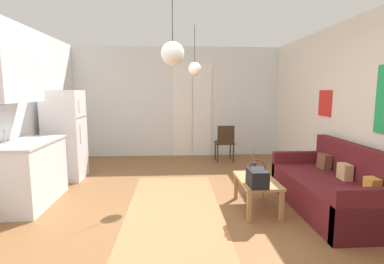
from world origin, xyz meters
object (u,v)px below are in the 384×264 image
Objects in this scene: couch at (334,190)px; handbag at (257,178)px; bamboo_vase at (253,168)px; refrigerator at (65,135)px; pendant_lamp_far at (195,69)px; accent_chair at (225,141)px; pendant_lamp_near at (173,53)px; coffee_table at (257,183)px.

couch reaches higher than handbag.
refrigerator is (-3.12, 1.37, 0.30)m from bamboo_vase.
handbag is 2.12m from pendant_lamp_far.
couch is 1.11m from bamboo_vase.
refrigerator reaches higher than accent_chair.
pendant_lamp_near is at bearing -162.24° from handbag.
handbag is (-0.08, -0.29, 0.17)m from coffee_table.
refrigerator is 3.22m from pendant_lamp_near.
refrigerator reaches higher than coffee_table.
couch is 2.76m from pendant_lamp_far.
pendant_lamp_far is (-0.79, 0.85, 1.46)m from bamboo_vase.
couch is 2.33× the size of accent_chair.
couch reaches higher than accent_chair.
pendant_lamp_far reaches higher than couch.
couch is 2.44× the size of pendant_lamp_far.
bamboo_vase is at bearing 80.02° from handbag.
pendant_lamp_far is (-0.78, 1.11, 1.61)m from coffee_table.
bamboo_vase is 1.87m from pendant_lamp_far.
bamboo_vase is (-1.03, 0.34, 0.23)m from couch.
couch is 4.52m from refrigerator.
pendant_lamp_near is at bearing -166.19° from couch.
couch reaches higher than coffee_table.
handbag is 3.04m from accent_chair.
handbag is 3.59m from refrigerator.
bamboo_vase is 1.16× the size of handbag.
pendant_lamp_far is (0.35, 1.73, -0.03)m from pendant_lamp_near.
couch is at bearing -33.37° from pendant_lamp_far.
couch is 1.05m from coffee_table.
bamboo_vase is 0.24× the size of refrigerator.
couch is 2.83m from pendant_lamp_near.
pendant_lamp_far is (2.33, -0.52, 1.16)m from refrigerator.
bamboo_vase is at bearing -23.67° from refrigerator.
coffee_table is at bearing -92.96° from bamboo_vase.
bamboo_vase is at bearing 88.50° from accent_chair.
coffee_table is 2.75m from accent_chair.
accent_chair is (3.14, 1.12, -0.34)m from refrigerator.
pendant_lamp_near is at bearing -142.47° from bamboo_vase.
pendant_lamp_near is (1.98, -2.25, 1.19)m from refrigerator.
refrigerator is 3.35m from accent_chair.
refrigerator is at bearing 167.53° from pendant_lamp_far.
bamboo_vase is at bearing 37.53° from pendant_lamp_near.
pendant_lamp_near reaches higher than accent_chair.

